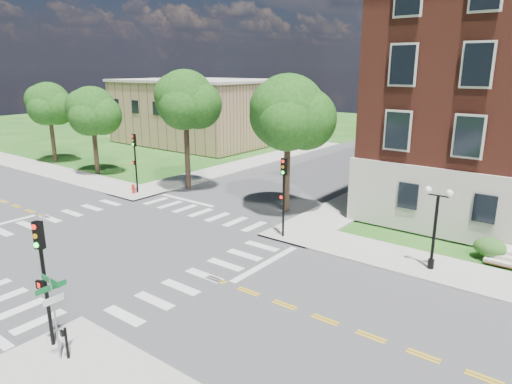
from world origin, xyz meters
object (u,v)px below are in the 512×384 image
Objects in this scene: twin_lamp_west at (435,224)px; traffic_signal_nw at (135,156)px; fire_hydrant at (133,189)px; push_button_post at (66,342)px; street_sign_pole at (53,303)px; traffic_signal_ne at (284,187)px; traffic_signal_se at (43,268)px.

traffic_signal_nw is at bearing 179.35° from twin_lamp_west.
twin_lamp_west is 23.76m from fire_hydrant.
push_button_post is 22.02m from fire_hydrant.
push_button_post is (-7.83, -15.32, -1.73)m from twin_lamp_west.
street_sign_pole is 4.13× the size of fire_hydrant.
traffic_signal_ne is at bearing -2.78° from fire_hydrant.
traffic_signal_ne reaches higher than fire_hydrant.
fire_hydrant is at bearing 177.22° from traffic_signal_ne.
traffic_signal_se is 1.37m from street_sign_pole.
traffic_signal_ne is at bearing 88.07° from traffic_signal_se.
traffic_signal_nw reaches higher than street_sign_pole.
traffic_signal_ne is 8.61m from twin_lamp_west.
twin_lamp_west is (8.55, 0.76, -0.66)m from traffic_signal_ne.
street_sign_pole is (-8.03, -15.48, -0.21)m from twin_lamp_west.
traffic_signal_ne is at bearing -3.93° from traffic_signal_nw.
twin_lamp_west reaches higher than push_button_post.
traffic_signal_se and traffic_signal_ne have the same top height.
twin_lamp_west is at bearing 62.94° from push_button_post.
traffic_signal_ne is (0.49, 14.43, 0.00)m from traffic_signal_se.
twin_lamp_west is at bearing 0.07° from fire_hydrant.
traffic_signal_se is at bearing -91.93° from traffic_signal_ne.
traffic_signal_se is 1.13× the size of twin_lamp_west.
push_button_post reaches higher than fire_hydrant.
twin_lamp_west is at bearing 62.58° from street_sign_pole.
push_button_post is (1.22, -0.13, -2.39)m from traffic_signal_se.
fire_hydrant is at bearing -179.93° from twin_lamp_west.
traffic_signal_se is at bearing -46.03° from fire_hydrant.
traffic_signal_nw is at bearing 176.07° from traffic_signal_ne.
street_sign_pole is at bearing -142.21° from push_button_post.
traffic_signal_ne reaches higher than street_sign_pole.
twin_lamp_west is 17.44m from street_sign_pole.
street_sign_pole is (1.01, -0.29, -0.88)m from traffic_signal_se.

